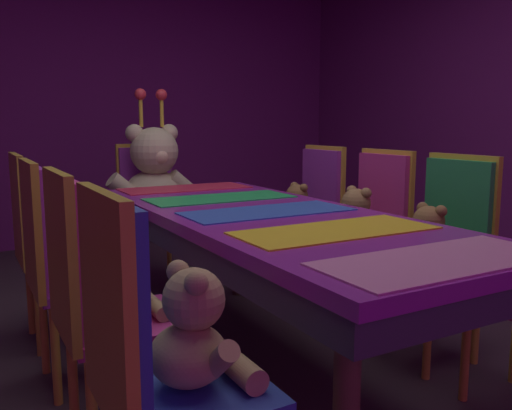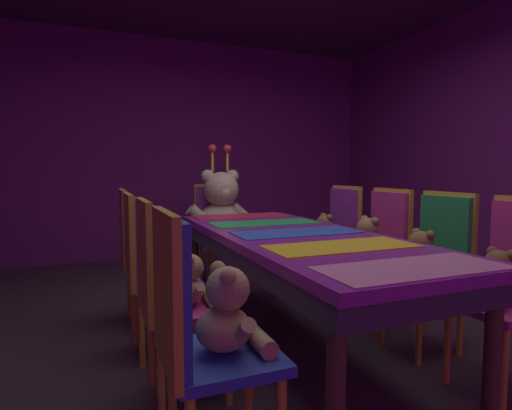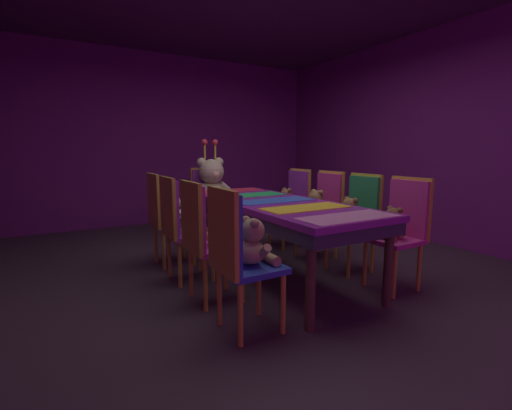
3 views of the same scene
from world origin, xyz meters
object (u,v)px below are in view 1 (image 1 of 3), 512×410
(teddy_right_3, at_px, (296,209))
(banquet_table, at_px, (268,231))
(chair_left_0, at_px, (141,347))
(teddy_left_0, at_px, (196,335))
(teddy_left_3, at_px, (67,230))
(chair_right_3, at_px, (314,205))
(chair_left_2, at_px, (53,252))
(king_teddy_bear, at_px, (156,179))
(chair_right_2, at_px, (375,218))
(chair_left_1, at_px, (87,286))
(teddy_left_1, at_px, (130,287))
(teddy_right_1, at_px, (427,240))
(chair_left_3, at_px, (37,230))
(throne_chair, at_px, (148,198))
(teddy_right_2, at_px, (355,220))
(teddy_left_2, at_px, (88,252))
(chair_right_1, at_px, (448,235))

(teddy_right_3, bearing_deg, banquet_table, 49.74)
(chair_left_0, bearing_deg, teddy_left_0, -0.00)
(teddy_left_3, height_order, chair_right_3, chair_right_3)
(teddy_left_0, relative_size, teddy_right_3, 1.11)
(chair_left_2, distance_m, king_teddy_bear, 1.53)
(chair_right_2, distance_m, teddy_right_3, 0.60)
(chair_left_1, relative_size, teddy_left_1, 3.57)
(teddy_right_1, bearing_deg, teddy_left_0, 21.35)
(banquet_table, xyz_separation_m, chair_left_3, (-0.87, 0.83, -0.06))
(chair_right_2, bearing_deg, throne_chair, -59.47)
(banquet_table, relative_size, chair_left_1, 2.36)
(teddy_left_3, relative_size, teddy_right_2, 0.88)
(teddy_left_2, distance_m, teddy_right_1, 1.55)
(teddy_right_2, relative_size, throne_chair, 0.35)
(chair_left_0, distance_m, teddy_left_2, 1.13)
(teddy_left_3, xyz_separation_m, chair_right_2, (1.58, -0.58, 0.01))
(chair_left_0, relative_size, chair_right_3, 1.00)
(chair_left_0, xyz_separation_m, teddy_left_2, (0.12, 1.12, -0.02))
(teddy_right_1, bearing_deg, teddy_left_2, -21.74)
(chair_right_1, bearing_deg, banquet_table, -18.22)
(teddy_left_1, xyz_separation_m, teddy_right_1, (1.42, -0.02, 0.02))
(teddy_left_1, bearing_deg, chair_right_2, 18.08)
(chair_right_1, distance_m, king_teddy_bear, 2.01)
(chair_left_0, distance_m, king_teddy_bear, 2.52)
(teddy_left_2, bearing_deg, chair_left_0, -95.93)
(throne_chair, bearing_deg, chair_left_0, -18.49)
(teddy_right_1, bearing_deg, chair_left_0, 19.49)
(teddy_left_1, distance_m, teddy_right_3, 1.78)
(chair_left_2, height_order, teddy_right_2, chair_left_2)
(teddy_left_0, distance_m, chair_right_1, 1.65)
(chair_left_0, relative_size, teddy_right_3, 3.18)
(chair_left_0, bearing_deg, chair_right_2, 32.39)
(teddy_left_1, bearing_deg, teddy_left_3, 90.79)
(teddy_left_2, height_order, throne_chair, throne_chair)
(chair_right_2, bearing_deg, teddy_right_2, -0.00)
(chair_right_3, bearing_deg, chair_left_0, 44.38)
(throne_chair, bearing_deg, teddy_left_1, -19.88)
(chair_left_1, relative_size, teddy_left_2, 3.31)
(teddy_left_0, distance_m, teddy_right_3, 2.17)
(chair_left_1, distance_m, chair_left_3, 1.09)
(chair_left_1, distance_m, teddy_right_2, 1.64)
(chair_left_0, distance_m, chair_left_2, 1.12)
(banquet_table, relative_size, chair_left_0, 2.36)
(chair_left_0, height_order, teddy_right_1, chair_left_0)
(teddy_left_0, xyz_separation_m, teddy_left_2, (-0.03, 1.12, -0.02))
(chair_left_2, xyz_separation_m, chair_right_1, (1.72, -0.57, 0.00))
(chair_left_1, bearing_deg, teddy_right_1, -0.74)
(chair_left_2, distance_m, teddy_left_3, 0.55)
(teddy_right_1, height_order, chair_right_2, chair_right_2)
(banquet_table, height_order, chair_right_2, chair_right_2)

